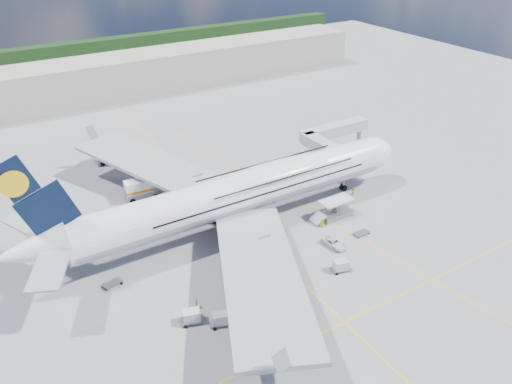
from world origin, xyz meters
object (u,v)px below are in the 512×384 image
dolly_row_c (288,309)px  cone_wing_left_outer (170,190)px  airliner (241,192)px  cargo_loader (335,211)px  service_van (334,243)px  cone_wing_right_inner (261,298)px  dolly_nose_far (361,233)px  jet_bridge (331,138)px  baggage_tug (280,284)px  cone_wing_left_inner (186,212)px  crew_van (322,222)px  dolly_row_b (220,319)px  dolly_row_a (192,316)px  crew_loader (353,192)px  catering_truck_outer (109,153)px  crew_wing (196,303)px  crew_nose (320,185)px  dolly_back (113,283)px  cone_nose (367,172)px  dolly_nose_near (341,265)px  cone_wing_right_outer (288,330)px  catering_truck_inner (142,190)px  crew_tug (305,312)px

dolly_row_c → cone_wing_left_outer: bearing=68.5°
airliner → cargo_loader: airliner is taller
service_van → cone_wing_right_inner: 18.84m
dolly_nose_far → jet_bridge: bearing=63.0°
airliner → baggage_tug: 20.20m
service_van → cone_wing_left_inner: size_ratio=9.72×
jet_bridge → crew_van: size_ratio=9.50×
dolly_row_b → cargo_loader: bearing=43.1°
dolly_row_a → crew_loader: (43.88, 15.84, -0.22)m
dolly_row_a → catering_truck_outer: catering_truck_outer is taller
crew_wing → catering_truck_outer: bearing=8.1°
crew_nose → cone_wing_right_inner: size_ratio=2.94×
dolly_back → cone_nose: 61.05m
jet_bridge → crew_loader: bearing=-108.3°
cone_wing_left_inner → dolly_nose_far: bearing=-43.8°
dolly_nose_far → cone_nose: bearing=45.1°
cargo_loader → cone_nose: size_ratio=17.02×
dolly_back → crew_wing: 14.65m
service_van → crew_van: size_ratio=2.40×
dolly_nose_near → crew_nose: (14.12, 23.75, -0.13)m
cone_nose → cone_wing_right_inner: (-42.35, -23.15, 0.07)m
cone_nose → cone_wing_left_outer: (-41.02, 15.02, 0.02)m
dolly_nose_near → cone_wing_left_outer: 41.27m
cargo_loader → cone_wing_right_outer: cargo_loader is taller
airliner → crew_loader: bearing=-6.1°
catering_truck_inner → crew_tug: catering_truck_inner is taller
catering_truck_outer → crew_van: bearing=-69.4°
baggage_tug → airliner: bearing=88.8°
dolly_row_c → cone_wing_right_inner: bearing=94.4°
catering_truck_inner → crew_loader: bearing=-22.8°
dolly_row_b → crew_wing: (-1.41, 4.90, -0.26)m
cargo_loader → crew_wing: 34.77m
baggage_tug → crew_nose: crew_nose is taller
crew_nose → cone_wing_left_inner: (-28.39, 5.68, -0.70)m
baggage_tug → catering_truck_inner: 38.50m
cone_wing_right_inner → cone_wing_right_outer: bearing=-91.9°
service_van → cone_nose: service_van is taller
dolly_row_a → dolly_nose_near: size_ratio=1.07×
baggage_tug → jet_bridge: bearing=52.2°
crew_loader → crew_tug: bearing=-82.6°
catering_truck_inner → cone_wing_left_inner: 11.20m
airliner → dolly_nose_far: 23.16m
dolly_row_c → catering_truck_inner: size_ratio=0.39×
cone_nose → service_van: bearing=-143.2°
crew_loader → cone_wing_right_inner: size_ratio=2.83×
baggage_tug → dolly_row_b: bearing=-158.6°
jet_bridge → crew_wing: 54.21m
cone_wing_left_inner → cone_wing_left_outer: 9.62m
airliner → cone_wing_right_inner: 22.19m
cone_wing_right_outer → catering_truck_outer: bearing=94.0°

